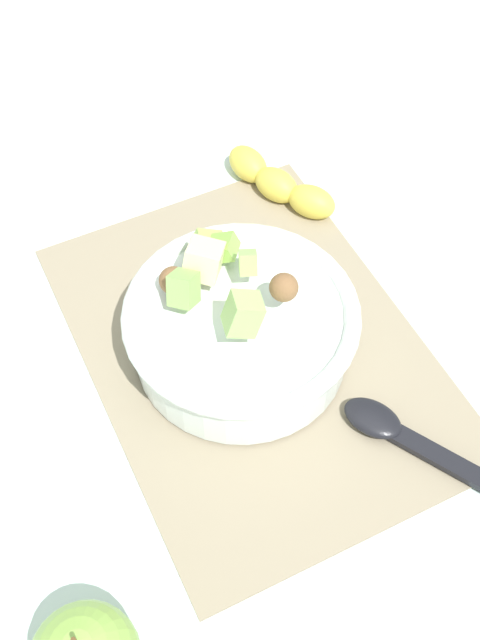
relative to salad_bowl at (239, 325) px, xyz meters
name	(u,v)px	position (x,y,z in m)	size (l,w,h in m)	color
ground_plane	(253,350)	(0.00, -0.01, -0.05)	(2.40, 2.40, 0.00)	silver
placemat	(253,348)	(0.00, -0.01, -0.04)	(0.43, 0.31, 0.01)	gray
salad_bowl	(239,325)	(0.00, 0.00, 0.00)	(0.22, 0.22, 0.12)	white
serving_spoon	(411,440)	(-0.16, -0.09, -0.03)	(0.19, 0.13, 0.01)	black
banana_whole	(278,183)	(0.18, -0.13, -0.03)	(0.15, 0.09, 0.04)	yellow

